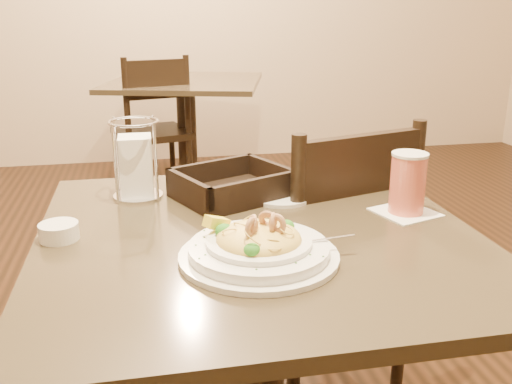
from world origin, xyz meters
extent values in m
cube|color=#483C29|center=(0.00, 0.00, 0.75)|extent=(0.90, 0.90, 0.03)
cylinder|color=black|center=(0.04, 2.50, 0.01)|extent=(0.52, 0.52, 0.03)
cylinder|color=black|center=(0.04, 2.50, 0.38)|extent=(0.12, 0.12, 0.70)
cube|color=#483C29|center=(0.04, 2.50, 0.75)|extent=(1.10, 1.10, 0.03)
cube|color=black|center=(0.25, 0.37, 0.45)|extent=(0.52, 0.52, 0.04)
cylinder|color=black|center=(0.37, 0.59, 0.21)|extent=(0.04, 0.04, 0.43)
cylinder|color=black|center=(0.03, 0.49, 0.21)|extent=(0.04, 0.04, 0.43)
cylinder|color=black|center=(0.47, 0.25, 0.21)|extent=(0.04, 0.04, 0.43)
cylinder|color=black|center=(0.47, 0.25, 0.70)|extent=(0.04, 0.04, 0.46)
cylinder|color=black|center=(0.13, 0.15, 0.70)|extent=(0.04, 0.04, 0.46)
cube|color=black|center=(0.30, 0.20, 0.80)|extent=(0.35, 0.13, 0.22)
cube|color=black|center=(-0.18, 2.43, 0.45)|extent=(0.51, 0.51, 0.04)
cylinder|color=black|center=(-0.05, 2.65, 0.21)|extent=(0.04, 0.04, 0.43)
cylinder|color=black|center=(-0.40, 2.56, 0.21)|extent=(0.04, 0.04, 0.43)
cylinder|color=black|center=(0.04, 2.30, 0.21)|extent=(0.04, 0.04, 0.43)
cylinder|color=black|center=(-0.31, 2.21, 0.21)|extent=(0.04, 0.04, 0.43)
cylinder|color=black|center=(0.04, 2.30, 0.70)|extent=(0.04, 0.04, 0.46)
cylinder|color=black|center=(-0.31, 2.21, 0.70)|extent=(0.04, 0.04, 0.46)
cube|color=black|center=(-0.14, 2.26, 0.80)|extent=(0.36, 0.12, 0.22)
cylinder|color=white|center=(-0.03, -0.13, 0.77)|extent=(0.30, 0.30, 0.01)
cylinder|color=white|center=(-0.03, -0.13, 0.78)|extent=(0.26, 0.26, 0.02)
cylinder|color=white|center=(-0.03, -0.13, 0.80)|extent=(0.20, 0.20, 0.01)
ellipsoid|color=#E0BD52|center=(-0.03, -0.13, 0.80)|extent=(0.16, 0.16, 0.06)
cube|color=yellow|center=(-0.10, -0.07, 0.82)|extent=(0.06, 0.05, 0.04)
cube|color=silver|center=(0.10, -0.14, 0.79)|extent=(0.11, 0.01, 0.01)
cube|color=silver|center=(0.04, -0.14, 0.80)|extent=(0.03, 0.02, 0.00)
torus|color=#E0BD52|center=(-0.04, -0.11, 0.83)|extent=(0.05, 0.05, 0.03)
torus|color=#E0BD52|center=(-0.02, -0.13, 0.82)|extent=(0.04, 0.04, 0.02)
torus|color=#E0BD52|center=(-0.01, -0.17, 0.81)|extent=(0.05, 0.04, 0.04)
torus|color=#E0BD52|center=(-0.04, -0.12, 0.82)|extent=(0.04, 0.04, 0.01)
torus|color=#E0BD52|center=(-0.04, -0.18, 0.83)|extent=(0.05, 0.06, 0.04)
torus|color=#E0BD52|center=(0.02, -0.16, 0.83)|extent=(0.03, 0.03, 0.02)
torus|color=#E0BD52|center=(-0.04, -0.15, 0.83)|extent=(0.03, 0.03, 0.02)
torus|color=#E0BD52|center=(-0.01, -0.14, 0.81)|extent=(0.03, 0.03, 0.02)
torus|color=#E0BD52|center=(-0.04, -0.11, 0.81)|extent=(0.04, 0.04, 0.01)
torus|color=#E0BD52|center=(-0.01, -0.19, 0.81)|extent=(0.05, 0.05, 0.01)
torus|color=#E0BD52|center=(0.00, -0.09, 0.82)|extent=(0.06, 0.06, 0.01)
torus|color=#E0BD52|center=(0.00, -0.13, 0.81)|extent=(0.05, 0.05, 0.02)
torus|color=#E0BD52|center=(-0.07, -0.14, 0.81)|extent=(0.05, 0.04, 0.03)
torus|color=#E0BD52|center=(0.01, -0.14, 0.81)|extent=(0.03, 0.03, 0.02)
torus|color=#E0BD52|center=(-0.03, -0.13, 0.81)|extent=(0.04, 0.03, 0.03)
torus|color=#E0BD52|center=(-0.05, -0.11, 0.82)|extent=(0.03, 0.04, 0.03)
torus|color=#E0BD52|center=(0.00, -0.09, 0.82)|extent=(0.04, 0.05, 0.03)
torus|color=#E0BD52|center=(-0.08, -0.13, 0.82)|extent=(0.04, 0.03, 0.02)
torus|color=tan|center=(-0.01, -0.13, 0.84)|extent=(0.04, 0.04, 0.04)
torus|color=tan|center=(-0.04, -0.16, 0.84)|extent=(0.03, 0.03, 0.04)
torus|color=tan|center=(-0.04, -0.15, 0.84)|extent=(0.03, 0.04, 0.04)
torus|color=tan|center=(0.00, -0.15, 0.84)|extent=(0.02, 0.04, 0.04)
torus|color=tan|center=(0.00, -0.16, 0.84)|extent=(0.04, 0.04, 0.04)
ellipsoid|color=#216316|center=(0.03, -0.10, 0.81)|extent=(0.03, 0.03, 0.02)
ellipsoid|color=#216316|center=(-0.08, -0.10, 0.81)|extent=(0.03, 0.03, 0.03)
ellipsoid|color=#216316|center=(-0.05, -0.20, 0.81)|extent=(0.03, 0.03, 0.02)
cube|color=#266619|center=(-0.14, -0.17, 0.79)|extent=(0.00, 0.00, 0.00)
cube|color=#266619|center=(-0.12, -0.05, 0.79)|extent=(0.00, 0.00, 0.00)
cube|color=#266619|center=(0.05, -0.20, 0.79)|extent=(0.00, 0.00, 0.00)
cube|color=#266619|center=(-0.07, -0.03, 0.79)|extent=(0.00, 0.00, 0.00)
cube|color=#266619|center=(0.03, -0.05, 0.79)|extent=(0.00, 0.00, 0.00)
cube|color=#266619|center=(0.07, -0.21, 0.79)|extent=(0.00, 0.00, 0.00)
cube|color=#266619|center=(-0.13, -0.16, 0.79)|extent=(0.00, 0.00, 0.00)
cube|color=#266619|center=(-0.14, -0.12, 0.79)|extent=(0.00, 0.00, 0.00)
cube|color=#266619|center=(0.02, -0.22, 0.79)|extent=(0.00, 0.00, 0.00)
cube|color=#266619|center=(0.00, -0.03, 0.79)|extent=(0.00, 0.00, 0.00)
cube|color=#266619|center=(-0.05, -0.24, 0.79)|extent=(0.00, 0.00, 0.00)
cube|color=#266619|center=(-0.12, -0.08, 0.79)|extent=(0.00, 0.00, 0.00)
cube|color=white|center=(0.35, 0.04, 0.76)|extent=(0.16, 0.16, 0.00)
cylinder|color=#E1664F|center=(0.35, 0.04, 0.83)|extent=(0.08, 0.08, 0.13)
cylinder|color=white|center=(0.35, 0.04, 0.90)|extent=(0.08, 0.08, 0.01)
cube|color=black|center=(-0.02, 0.23, 0.77)|extent=(0.32, 0.29, 0.02)
cube|color=black|center=(0.09, 0.28, 0.81)|extent=(0.10, 0.19, 0.05)
cube|color=black|center=(-0.13, 0.18, 0.81)|extent=(0.10, 0.19, 0.05)
cube|color=black|center=(-0.06, 0.32, 0.81)|extent=(0.24, 0.12, 0.05)
cube|color=black|center=(0.02, 0.14, 0.81)|extent=(0.24, 0.12, 0.05)
cylinder|color=silver|center=(-0.24, 0.28, 0.76)|extent=(0.12, 0.12, 0.01)
torus|color=silver|center=(-0.24, 0.28, 0.95)|extent=(0.12, 0.12, 0.01)
cube|color=white|center=(-0.24, 0.28, 0.84)|extent=(0.10, 0.10, 0.15)
cylinder|color=silver|center=(-0.29, 0.23, 0.86)|extent=(0.01, 0.01, 0.19)
cylinder|color=silver|center=(-0.20, 0.23, 0.86)|extent=(0.01, 0.01, 0.19)
cylinder|color=silver|center=(-0.29, 0.32, 0.86)|extent=(0.01, 0.01, 0.19)
cylinder|color=silver|center=(-0.20, 0.32, 0.86)|extent=(0.01, 0.01, 0.19)
cylinder|color=white|center=(0.10, 0.19, 0.77)|extent=(0.18, 0.18, 0.01)
cylinder|color=white|center=(-0.40, 0.04, 0.78)|extent=(0.09, 0.09, 0.03)
camera|label=1|loc=(-0.22, -1.08, 1.21)|focal=40.00mm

